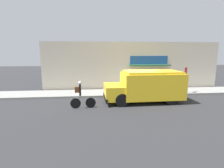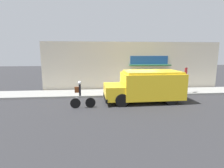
# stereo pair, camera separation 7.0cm
# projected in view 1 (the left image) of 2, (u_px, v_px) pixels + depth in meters

# --- Properties ---
(ground_plane) EXTENTS (70.00, 70.00, 0.00)m
(ground_plane) POSITION_uv_depth(u_px,v_px,m) (140.00, 97.00, 14.01)
(ground_plane) COLOR #2B2B2D
(sidewalk) EXTENTS (28.00, 2.44, 0.16)m
(sidewalk) POSITION_uv_depth(u_px,v_px,m) (136.00, 92.00, 15.20)
(sidewalk) COLOR gray
(sidewalk) RESTS_ON ground_plane
(storefront) EXTENTS (16.59, 0.90, 4.45)m
(storefront) POSITION_uv_depth(u_px,v_px,m) (134.00, 66.00, 16.29)
(storefront) COLOR beige
(storefront) RESTS_ON ground_plane
(school_bus) EXTENTS (5.51, 2.86, 2.20)m
(school_bus) POSITION_uv_depth(u_px,v_px,m) (147.00, 86.00, 12.41)
(school_bus) COLOR yellow
(school_bus) RESTS_ON ground_plane
(cyclist) EXTENTS (1.59, 0.22, 1.74)m
(cyclist) POSITION_uv_depth(u_px,v_px,m) (81.00, 95.00, 10.93)
(cyclist) COLOR black
(cyclist) RESTS_ON ground_plane
(stop_sign_post) EXTENTS (0.45, 0.45, 2.16)m
(stop_sign_post) POSITION_uv_depth(u_px,v_px,m) (185.00, 76.00, 14.44)
(stop_sign_post) COLOR slate
(stop_sign_post) RESTS_ON sidewalk
(trash_bin) EXTENTS (0.64, 0.64, 0.81)m
(trash_bin) POSITION_uv_depth(u_px,v_px,m) (148.00, 86.00, 15.59)
(trash_bin) COLOR #2D5138
(trash_bin) RESTS_ON sidewalk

